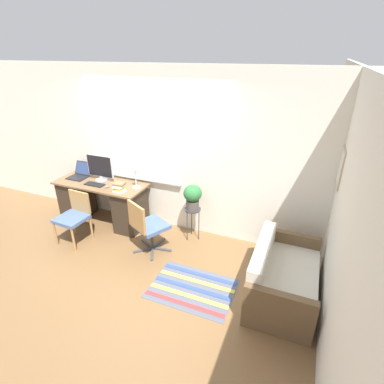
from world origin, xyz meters
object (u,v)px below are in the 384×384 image
Objects in this scene: mouse at (107,187)px; potted_plant at (193,196)px; monitor at (100,168)px; office_chair_swivel at (147,226)px; keyboard at (95,184)px; desk_lamp at (135,174)px; book_stack at (119,187)px; desk_chair_wooden at (74,216)px; plant_stand at (193,212)px; laptop at (79,174)px; couch_loveseat at (281,279)px.

mouse is 1.47m from potted_plant.
monitor is 0.59× the size of office_chair_swivel.
keyboard is 0.28m from mouse.
desk_lamp is at bearing -3.55° from monitor.
book_stack is (0.28, -0.05, 0.06)m from mouse.
monitor is at bearing 176.45° from desk_lamp.
keyboard is at bearing 91.13° from desk_chair_wooden.
office_chair_swivel is at bearing -129.90° from plant_stand.
office_chair_swivel is (1.25, -0.59, -0.55)m from monitor.
plant_stand is at bearing 9.46° from mouse.
potted_plant is (1.00, 0.05, -0.25)m from desk_lamp.
desk_chair_wooden is (0.00, -0.77, -0.55)m from monitor.
monitor is 0.31m from keyboard.
plant_stand is (0.50, 0.60, 0.03)m from office_chair_swivel.
monitor is 6.79× the size of mouse.
keyboard is at bearing 176.54° from mouse.
laptop is 0.99× the size of desk_lamp.
laptop is 2.24m from plant_stand.
desk_lamp is at bearing 13.55° from keyboard.
monitor is at bearing 153.77° from book_stack.
monitor is at bearing 93.53° from desk_chair_wooden.
couch_loveseat is at bearing -16.25° from desk_lamp.
mouse is at bearing -15.32° from laptop.
keyboard is 0.64m from desk_chair_wooden.
book_stack is 0.48× the size of potted_plant.
book_stack is (0.57, -0.28, -0.16)m from monitor.
desk_lamp is at bearing 47.63° from desk_chair_wooden.
laptop reaches higher than potted_plant.
potted_plant is (0.00, -0.00, 0.29)m from plant_stand.
couch_loveseat is 2.39× the size of plant_stand.
mouse is 1.07m from office_chair_swivel.
mouse is 0.09× the size of desk_chair_wooden.
desk_lamp reaches higher than keyboard.
plant_stand is at bearing 0.86° from laptop.
laptop reaches higher than couch_loveseat.
potted_plant is at bearing 27.46° from desk_chair_wooden.
couch_loveseat is 1.80m from potted_plant.
monitor is 1.82m from plant_stand.
potted_plant is at bearing 62.76° from couch_loveseat.
desk_lamp is at bearing -177.12° from plant_stand.
keyboard is at bearing -172.57° from potted_plant.
keyboard is 3.35m from couch_loveseat.
plant_stand is at bearing 13.72° from book_stack.
book_stack is 0.85m from desk_chair_wooden.
couch_loveseat is at bearing -158.25° from office_chair_swivel.
book_stack is at bearing 79.50° from couch_loveseat.
desk_lamp is 1.19m from desk_chair_wooden.
monitor is (0.46, 0.03, 0.18)m from laptop.
desk_chair_wooden is at bearing -92.39° from keyboard.
mouse is 3.08m from couch_loveseat.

